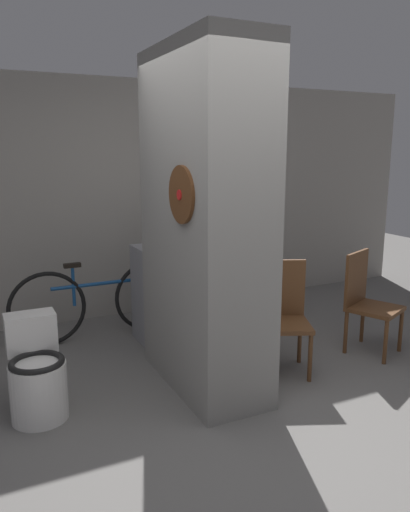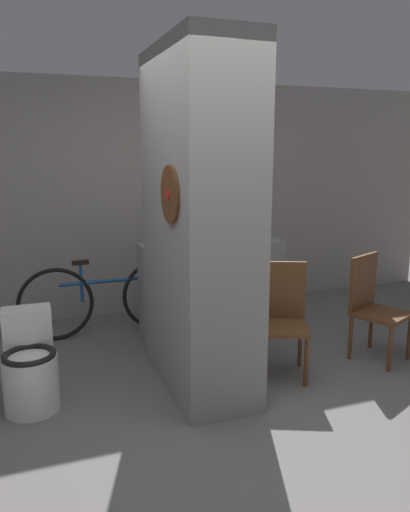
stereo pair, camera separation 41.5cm
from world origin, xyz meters
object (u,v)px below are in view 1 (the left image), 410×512
(toilet, at_px, (37,375))
(chair_near_pillar, at_px, (282,312))
(chair_by_doorway, at_px, (367,299))
(bicycle, at_px, (101,301))
(bottle_tall, at_px, (207,233))

(toilet, xyz_separation_m, chair_near_pillar, (1.99, -0.10, 0.20))
(chair_by_doorway, relative_size, bicycle, 0.53)
(bicycle, bearing_deg, chair_by_doorway, -33.04)
(toilet, height_order, bicycle, bicycle)
(toilet, xyz_separation_m, bottle_tall, (1.77, 0.92, 0.75))
(toilet, xyz_separation_m, chair_by_doorway, (2.92, -0.11, 0.20))
(toilet, bearing_deg, chair_by_doorway, -2.13)
(toilet, distance_m, bottle_tall, 2.13)
(chair_by_doorway, distance_m, bottle_tall, 1.64)
(chair_by_doorway, xyz_separation_m, bottle_tall, (-1.15, 1.03, 0.55))
(chair_near_pillar, bearing_deg, chair_by_doorway, 22.61)
(bicycle, height_order, bottle_tall, bottle_tall)
(toilet, relative_size, chair_by_doorway, 0.74)
(chair_by_doorway, bearing_deg, chair_near_pillar, 155.48)
(toilet, height_order, bottle_tall, bottle_tall)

